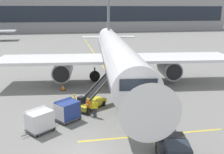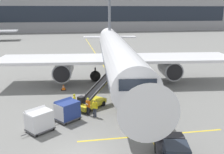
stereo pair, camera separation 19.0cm
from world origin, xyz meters
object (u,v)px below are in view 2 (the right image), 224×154
at_px(ground_crew_by_loader, 70,110).
at_px(ground_crew_marshaller, 74,101).
at_px(belt_loader, 92,99).
at_px(ground_crew_by_carts, 95,107).
at_px(safety_cone_engine_keepout, 63,87).
at_px(pushback_tug, 174,154).
at_px(ground_crew_wingwalker, 88,105).
at_px(baggage_cart_second, 39,120).
at_px(parked_airplane, 117,55).
at_px(baggage_cart_lead, 67,110).

xyz_separation_m(ground_crew_by_loader, ground_crew_marshaller, (0.48, 2.24, 0.00)).
distance_m(belt_loader, ground_crew_by_carts, 2.46).
bearing_deg(ground_crew_by_loader, ground_crew_marshaller, 77.99).
distance_m(ground_crew_by_loader, safety_cone_engine_keepout, 9.33).
xyz_separation_m(belt_loader, pushback_tug, (4.24, -11.00, -0.05)).
height_order(pushback_tug, safety_cone_engine_keepout, pushback_tug).
bearing_deg(ground_crew_wingwalker, ground_crew_by_carts, -39.96).
xyz_separation_m(baggage_cart_second, ground_crew_by_loader, (2.53, 1.69, -0.00)).
xyz_separation_m(parked_airplane, pushback_tug, (-0.05, -19.60, -3.00)).
xyz_separation_m(parked_airplane, ground_crew_by_carts, (-4.23, -11.05, -2.83)).
distance_m(ground_crew_by_carts, safety_cone_engine_keepout, 9.38).
height_order(ground_crew_marshaller, ground_crew_wingwalker, same).
bearing_deg(pushback_tug, ground_crew_by_loader, 128.49).
relative_size(baggage_cart_lead, ground_crew_by_carts, 1.52).
relative_size(baggage_cart_second, ground_crew_by_carts, 1.52).
height_order(parked_airplane, safety_cone_engine_keepout, parked_airplane).
bearing_deg(baggage_cart_lead, baggage_cart_second, -141.94).
distance_m(pushback_tug, ground_crew_by_loader, 10.39).
xyz_separation_m(belt_loader, ground_crew_marshaller, (-1.75, -0.63, 0.12)).
relative_size(ground_crew_by_loader, safety_cone_engine_keepout, 2.42).
distance_m(parked_airplane, ground_crew_wingwalker, 11.95).
height_order(baggage_cart_lead, ground_crew_by_loader, baggage_cart_lead).
bearing_deg(pushback_tug, ground_crew_marshaller, 120.00).
bearing_deg(ground_crew_marshaller, belt_loader, 19.67).
height_order(baggage_cart_lead, ground_crew_wingwalker, baggage_cart_lead).
xyz_separation_m(pushback_tug, ground_crew_marshaller, (-5.99, 10.37, 0.17)).
bearing_deg(safety_cone_engine_keepout, ground_crew_wingwalker, -74.08).
relative_size(belt_loader, ground_crew_wingwalker, 2.65).
bearing_deg(baggage_cart_lead, ground_crew_marshaller, 70.85).
relative_size(belt_loader, safety_cone_engine_keepout, 6.43).
bearing_deg(baggage_cart_lead, belt_loader, 48.07).
distance_m(ground_crew_by_loader, ground_crew_by_carts, 2.32).
bearing_deg(ground_crew_by_carts, baggage_cart_second, -156.36).
height_order(baggage_cart_lead, ground_crew_by_carts, baggage_cart_lead).
distance_m(ground_crew_by_loader, ground_crew_marshaller, 2.29).
relative_size(parked_airplane, baggage_cart_lead, 15.72).
bearing_deg(ground_crew_marshaller, safety_cone_engine_keepout, 99.43).
xyz_separation_m(ground_crew_marshaller, ground_crew_wingwalker, (1.22, -1.34, 0.00)).
bearing_deg(belt_loader, ground_crew_wingwalker, -105.21).
relative_size(baggage_cart_lead, ground_crew_wingwalker, 1.52).
bearing_deg(ground_crew_by_carts, parked_airplane, 69.05).
xyz_separation_m(pushback_tug, ground_crew_by_loader, (-6.47, 8.13, 0.17)).
relative_size(baggage_cart_lead, baggage_cart_second, 1.00).
xyz_separation_m(baggage_cart_lead, ground_crew_by_carts, (2.56, 0.34, -0.00)).
distance_m(parked_airplane, pushback_tug, 19.83).
relative_size(ground_crew_by_carts, ground_crew_wingwalker, 1.00).
relative_size(baggage_cart_second, safety_cone_engine_keepout, 3.67).
bearing_deg(ground_crew_marshaller, ground_crew_by_carts, -45.32).
height_order(parked_airplane, pushback_tug, parked_airplane).
relative_size(baggage_cart_second, ground_crew_wingwalker, 1.52).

